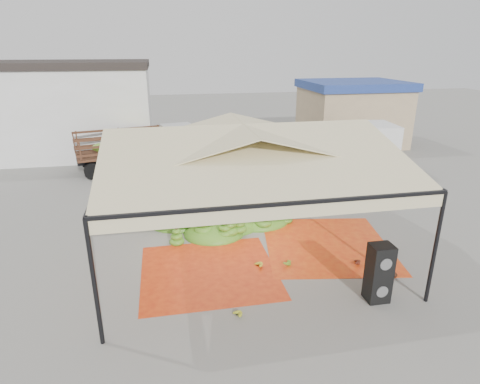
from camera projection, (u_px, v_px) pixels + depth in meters
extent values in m
plane|color=slate|center=(243.00, 244.00, 13.31)|extent=(90.00, 90.00, 0.00)
cylinder|color=black|center=(94.00, 285.00, 8.37)|extent=(0.10, 0.10, 3.00)
cylinder|color=black|center=(435.00, 249.00, 9.84)|extent=(0.10, 0.10, 3.00)
cylinder|color=black|center=(123.00, 173.00, 15.75)|extent=(0.10, 0.10, 3.00)
cylinder|color=black|center=(315.00, 162.00, 17.21)|extent=(0.10, 0.10, 3.00)
pyramid|color=beige|center=(243.00, 141.00, 12.11)|extent=(8.00, 8.00, 1.00)
cube|color=black|center=(243.00, 157.00, 12.28)|extent=(8.00, 8.00, 0.08)
cube|color=beige|center=(243.00, 162.00, 12.34)|extent=(8.00, 8.00, 0.36)
cube|color=silver|center=(28.00, 113.00, 23.52)|extent=(14.00, 6.00, 5.00)
cube|color=black|center=(20.00, 65.00, 22.60)|extent=(14.30, 6.30, 0.40)
cube|color=tan|center=(351.00, 117.00, 26.50)|extent=(6.00, 5.00, 3.60)
cube|color=navy|center=(354.00, 85.00, 25.80)|extent=(6.30, 5.30, 0.50)
cube|color=#DD4914|center=(209.00, 271.00, 11.70)|extent=(3.89, 3.70, 0.01)
cube|color=#DF5B15|center=(327.00, 244.00, 13.29)|extent=(4.62, 4.78, 0.01)
ellipsoid|color=#327117|center=(221.00, 207.00, 14.86)|extent=(5.96, 5.11, 1.17)
ellipsoid|color=gold|center=(236.00, 314.00, 9.69)|extent=(0.51, 0.46, 0.19)
ellipsoid|color=gold|center=(257.00, 264.00, 11.87)|extent=(0.54, 0.48, 0.21)
ellipsoid|color=#571E14|center=(354.00, 261.00, 12.07)|extent=(0.56, 0.51, 0.20)
ellipsoid|color=#592714|center=(391.00, 274.00, 11.35)|extent=(0.54, 0.48, 0.21)
ellipsoid|color=#5C7F1A|center=(285.00, 261.00, 12.06)|extent=(0.60, 0.59, 0.21)
ellipsoid|color=#376E17|center=(167.00, 166.00, 12.64)|extent=(0.24, 0.24, 0.20)
ellipsoid|color=#376E17|center=(214.00, 164.00, 12.91)|extent=(0.24, 0.24, 0.20)
ellipsoid|color=#376E17|center=(259.00, 161.00, 13.19)|extent=(0.24, 0.24, 0.20)
cube|color=black|center=(377.00, 286.00, 10.28)|extent=(0.57, 0.50, 0.78)
cube|color=black|center=(381.00, 259.00, 10.01)|extent=(0.57, 0.50, 0.78)
imported|color=gray|center=(246.00, 169.00, 18.35)|extent=(0.65, 0.43, 1.79)
cube|color=#4E2B1A|center=(123.00, 152.00, 20.95)|extent=(4.99, 3.12, 0.11)
cube|color=silver|center=(180.00, 145.00, 22.10)|extent=(2.08, 2.36, 2.13)
cylinder|color=black|center=(93.00, 171.00, 19.70)|extent=(0.87, 0.46, 0.83)
cylinder|color=black|center=(89.00, 162.00, 21.28)|extent=(0.87, 0.46, 0.83)
cylinder|color=black|center=(153.00, 164.00, 20.85)|extent=(0.87, 0.46, 0.83)
cylinder|color=black|center=(145.00, 156.00, 22.43)|extent=(0.87, 0.46, 0.83)
cylinder|color=black|center=(182.00, 161.00, 21.46)|extent=(0.87, 0.46, 0.83)
cylinder|color=black|center=(173.00, 153.00, 23.04)|extent=(0.87, 0.46, 0.83)
ellipsoid|color=#5D841B|center=(122.00, 144.00, 20.79)|extent=(3.98, 2.46, 0.65)
cube|color=yellow|center=(131.00, 136.00, 20.84)|extent=(2.22, 2.22, 0.23)
cube|color=#492B18|center=(306.00, 151.00, 20.60)|extent=(5.60, 3.04, 0.13)
cube|color=silver|center=(373.00, 148.00, 20.85)|extent=(2.18, 2.56, 2.47)
cylinder|color=black|center=(272.00, 170.00, 19.65)|extent=(0.99, 0.43, 0.96)
cylinder|color=black|center=(265.00, 158.00, 21.66)|extent=(0.99, 0.43, 0.96)
cylinder|color=black|center=(340.00, 168.00, 19.93)|extent=(0.99, 0.43, 0.96)
cylinder|color=black|center=(327.00, 157.00, 21.94)|extent=(0.99, 0.43, 0.96)
cylinder|color=black|center=(375.00, 167.00, 20.08)|extent=(0.99, 0.43, 0.96)
cylinder|color=black|center=(360.00, 156.00, 22.09)|extent=(0.99, 0.43, 0.96)
ellipsoid|color=#3E7C19|center=(306.00, 141.00, 20.41)|extent=(4.47, 2.39, 0.75)
cube|color=#F1F31B|center=(317.00, 132.00, 20.31)|extent=(2.36, 2.36, 0.27)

